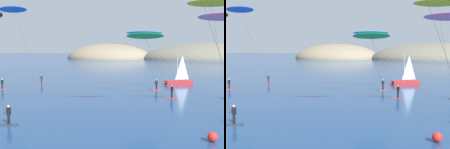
{
  "view_description": "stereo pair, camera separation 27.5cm",
  "coord_description": "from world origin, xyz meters",
  "views": [
    {
      "loc": [
        11.61,
        -10.16,
        6.55
      ],
      "look_at": [
        4.24,
        22.83,
        3.3
      ],
      "focal_mm": 45.0,
      "sensor_mm": 36.0,
      "label": 1
    },
    {
      "loc": [
        11.88,
        -10.1,
        6.55
      ],
      "look_at": [
        4.24,
        22.83,
        3.3
      ],
      "focal_mm": 45.0,
      "sensor_mm": 36.0,
      "label": 2
    }
  ],
  "objects": [
    {
      "name": "kitesurfer_blue",
      "position": [
        -16.0,
        35.02,
        12.3
      ],
      "size": [
        7.99,
        2.56,
        13.79
      ],
      "color": "red",
      "rests_on": "ground"
    },
    {
      "name": "sailboat_near",
      "position": [
        12.13,
        40.71,
        0.64
      ],
      "size": [
        5.84,
        3.17,
        5.7
      ],
      "color": "#B22323",
      "rests_on": "ground"
    },
    {
      "name": "kitesurfer_yellow",
      "position": [
        16.07,
        27.39,
        11.35
      ],
      "size": [
        6.32,
        2.56,
        12.54
      ],
      "color": "#2D2D33",
      "rests_on": "ground"
    },
    {
      "name": "kitesurfer_cyan",
      "position": [
        7.29,
        32.23,
        8.11
      ],
      "size": [
        5.67,
        3.75,
        9.07
      ],
      "color": "red",
      "rests_on": "ground"
    },
    {
      "name": "kitesurfer_green",
      "position": [
        8.15,
        26.32,
        7.37
      ],
      "size": [
        6.73,
        1.28,
        8.51
      ],
      "color": "red",
      "rests_on": "ground"
    },
    {
      "name": "marker_buoy",
      "position": [
        14.3,
        9.95,
        0.35
      ],
      "size": [
        0.7,
        0.7,
        0.7
      ],
      "primitive_type": "sphere",
      "color": "red",
      "rests_on": "ground"
    },
    {
      "name": "headland_island",
      "position": [
        4.9,
        154.82,
        0.0
      ],
      "size": [
        116.47,
        50.65,
        18.35
      ],
      "color": "#6B6656",
      "rests_on": "ground"
    }
  ]
}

